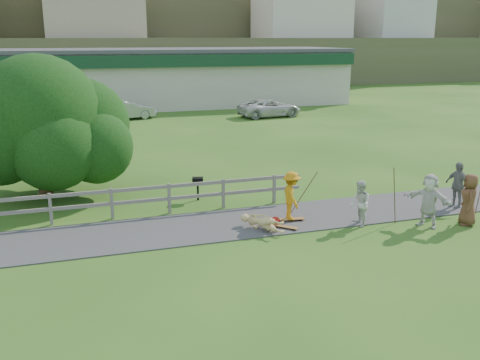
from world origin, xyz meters
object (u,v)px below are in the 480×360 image
at_px(car_silver, 126,110).
at_px(spectator_b, 457,185).
at_px(spectator_d, 429,200).
at_px(car_white, 270,108).
at_px(skater_fallen, 262,222).
at_px(spectator_a, 360,204).
at_px(skater_rider, 291,199).
at_px(bbq, 198,189).
at_px(tree, 41,142).
at_px(spectator_c, 469,200).

bearing_deg(car_silver, spectator_b, -174.16).
bearing_deg(spectator_b, spectator_d, -70.06).
bearing_deg(car_white, skater_fallen, 151.64).
bearing_deg(spectator_a, skater_rider, -111.75).
height_order(skater_rider, spectator_d, spectator_d).
bearing_deg(bbq, spectator_a, -31.42).
height_order(spectator_a, car_silver, spectator_a).
height_order(spectator_a, tree, tree).
xyz_separation_m(spectator_d, bbq, (-6.57, 5.21, -0.45)).
xyz_separation_m(spectator_a, car_silver, (-4.75, 26.63, -0.06)).
relative_size(spectator_c, bbq, 1.95).
distance_m(spectator_b, car_silver, 27.53).
distance_m(skater_fallen, car_silver, 26.15).
xyz_separation_m(spectator_c, car_white, (2.67, 25.58, -0.18)).
bearing_deg(tree, skater_fallen, -42.48).
xyz_separation_m(skater_fallen, spectator_b, (7.66, 0.14, 0.57)).
bearing_deg(car_silver, spectator_d, -179.47).
height_order(spectator_a, bbq, spectator_a).
relative_size(spectator_a, tree, 0.20).
distance_m(skater_fallen, tree, 9.39).
relative_size(skater_fallen, bbq, 1.80).
xyz_separation_m(spectator_b, tree, (-14.44, 6.07, 1.34)).
height_order(spectator_c, tree, tree).
height_order(skater_fallen, bbq, bbq).
bearing_deg(spectator_d, spectator_b, 91.93).
bearing_deg(skater_fallen, spectator_b, -30.98).
relative_size(skater_rider, spectator_a, 1.07).
bearing_deg(skater_rider, car_white, -13.10).
height_order(spectator_b, bbq, spectator_b).
bearing_deg(spectator_b, car_silver, -172.26).
distance_m(skater_fallen, bbq, 4.13).
relative_size(car_silver, car_white, 0.85).
distance_m(skater_rider, bbq, 4.20).
xyz_separation_m(spectator_b, bbq, (-8.84, 3.81, -0.41)).
height_order(skater_fallen, spectator_d, spectator_d).
height_order(spectator_b, spectator_d, spectator_d).
bearing_deg(car_white, spectator_b, 168.81).
bearing_deg(tree, car_silver, 75.12).
distance_m(skater_rider, spectator_b, 6.43).
relative_size(spectator_c, spectator_d, 0.97).
xyz_separation_m(spectator_b, spectator_d, (-2.27, -1.40, 0.04)).
relative_size(skater_fallen, car_silver, 0.38).
xyz_separation_m(car_white, tree, (-16.22, -17.85, 1.50)).
bearing_deg(spectator_c, skater_rider, -80.44).
relative_size(skater_fallen, spectator_b, 0.94).
height_order(car_silver, tree, tree).
bearing_deg(spectator_d, tree, -151.22).
height_order(spectator_a, spectator_d, spectator_d).
distance_m(skater_fallen, spectator_a, 3.33).
bearing_deg(spectator_d, bbq, -158.11).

